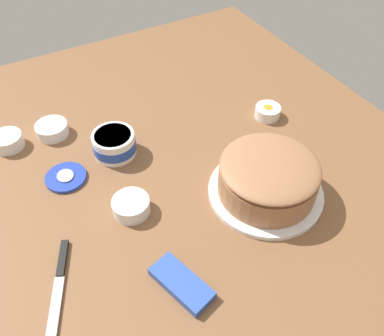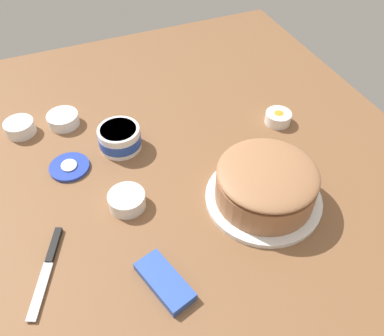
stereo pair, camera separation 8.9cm
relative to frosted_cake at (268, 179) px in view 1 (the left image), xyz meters
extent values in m
plane|color=brown|center=(0.23, 0.22, -0.06)|extent=(1.54, 1.54, 0.00)
cylinder|color=white|center=(0.00, 0.00, -0.05)|extent=(0.31, 0.31, 0.01)
cylinder|color=brown|center=(0.00, 0.00, -0.01)|extent=(0.24, 0.24, 0.07)
cylinder|color=#9E6B47|center=(0.00, 0.00, 0.00)|extent=(0.26, 0.26, 0.08)
ellipsoid|color=#9E6B47|center=(0.00, 0.00, 0.05)|extent=(0.26, 0.26, 0.04)
cylinder|color=white|center=(0.34, 0.29, -0.02)|extent=(0.12, 0.12, 0.07)
cylinder|color=#2347B2|center=(0.34, 0.29, -0.03)|extent=(0.13, 0.13, 0.03)
cylinder|color=#9E6B47|center=(0.34, 0.29, 0.01)|extent=(0.11, 0.11, 0.01)
cylinder|color=#233DAD|center=(0.31, 0.45, -0.05)|extent=(0.11, 0.11, 0.01)
ellipsoid|color=white|center=(0.31, 0.45, -0.04)|extent=(0.05, 0.05, 0.01)
cube|color=silver|center=(-0.04, 0.58, -0.05)|extent=(0.14, 0.08, 0.00)
cube|color=black|center=(0.06, 0.54, -0.05)|extent=(0.09, 0.05, 0.01)
cylinder|color=white|center=(0.27, -0.20, -0.04)|extent=(0.08, 0.08, 0.04)
cylinder|color=orange|center=(0.27, -0.20, -0.04)|extent=(0.07, 0.07, 0.01)
ellipsoid|color=orange|center=(0.27, -0.20, -0.03)|extent=(0.06, 0.06, 0.02)
cylinder|color=white|center=(0.12, 0.34, -0.04)|extent=(0.10, 0.10, 0.04)
cylinder|color=blue|center=(0.12, 0.34, -0.04)|extent=(0.08, 0.08, 0.01)
ellipsoid|color=blue|center=(0.12, 0.34, -0.03)|extent=(0.07, 0.07, 0.02)
cylinder|color=white|center=(0.52, 0.43, -0.04)|extent=(0.10, 0.10, 0.04)
cylinder|color=pink|center=(0.52, 0.43, -0.04)|extent=(0.08, 0.08, 0.01)
ellipsoid|color=pink|center=(0.52, 0.43, -0.03)|extent=(0.07, 0.07, 0.02)
cylinder|color=white|center=(0.53, 0.56, -0.04)|extent=(0.09, 0.09, 0.04)
cylinder|color=yellow|center=(0.53, 0.56, -0.03)|extent=(0.08, 0.08, 0.01)
ellipsoid|color=yellow|center=(0.53, 0.56, -0.03)|extent=(0.06, 0.06, 0.02)
cube|color=#2D51B2|center=(-0.13, 0.32, -0.05)|extent=(0.16, 0.11, 0.02)
camera|label=1|loc=(-0.53, 0.52, 0.78)|focal=38.08mm
camera|label=2|loc=(-0.57, 0.44, 0.78)|focal=38.08mm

